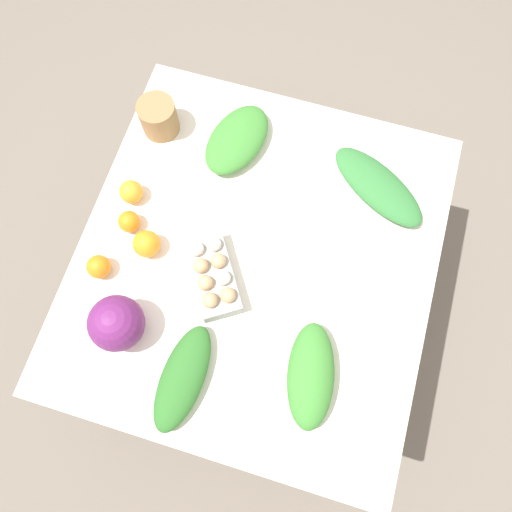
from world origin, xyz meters
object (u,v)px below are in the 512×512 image
at_px(greens_bunch_kale, 237,140).
at_px(greens_bunch_scallion, 378,186).
at_px(orange_3, 131,192).
at_px(orange_1, 99,267).
at_px(orange_2, 147,244).
at_px(egg_carton, 213,275).
at_px(cabbage_purple, 116,323).
at_px(greens_bunch_chard, 183,378).
at_px(paper_bag, 159,117).
at_px(greens_bunch_dandelion, 311,375).
at_px(orange_0, 129,222).

relative_size(greens_bunch_kale, greens_bunch_scallion, 0.79).
bearing_deg(orange_3, greens_bunch_kale, 136.22).
bearing_deg(orange_1, orange_2, 133.43).
xyz_separation_m(greens_bunch_scallion, orange_3, (0.23, -0.71, 0.01)).
distance_m(egg_carton, orange_3, 0.36).
bearing_deg(greens_bunch_scallion, greens_bunch_kale, -93.64).
height_order(cabbage_purple, greens_bunch_chard, cabbage_purple).
bearing_deg(paper_bag, greens_bunch_chard, 24.41).
height_order(orange_2, orange_3, orange_2).
relative_size(greens_bunch_dandelion, orange_1, 4.07).
xyz_separation_m(cabbage_purple, greens_bunch_dandelion, (-0.02, 0.54, -0.03)).
distance_m(greens_bunch_chard, orange_3, 0.58).
height_order(egg_carton, greens_bunch_chard, egg_carton).
bearing_deg(egg_carton, paper_bag, -176.34).
xyz_separation_m(egg_carton, greens_bunch_chard, (0.29, 0.01, -0.01)).
distance_m(greens_bunch_kale, orange_0, 0.42).
xyz_separation_m(greens_bunch_chard, orange_0, (-0.38, -0.30, -0.00)).
xyz_separation_m(cabbage_purple, greens_bunch_scallion, (-0.62, 0.59, -0.05)).
bearing_deg(orange_3, egg_carton, 60.75).
relative_size(cabbage_purple, orange_1, 2.21).
height_order(orange_0, orange_2, orange_2).
bearing_deg(egg_carton, greens_bunch_dandelion, 27.85).
relative_size(orange_0, orange_1, 0.94).
bearing_deg(egg_carton, greens_bunch_kale, 155.74).
height_order(paper_bag, orange_2, paper_bag).
relative_size(cabbage_purple, orange_0, 2.35).
relative_size(greens_bunch_dandelion, orange_2, 3.50).
xyz_separation_m(greens_bunch_dandelion, orange_1, (-0.12, -0.66, -0.01)).
bearing_deg(greens_bunch_chard, orange_1, -123.97).
relative_size(egg_carton, orange_3, 3.69).
distance_m(greens_bunch_chard, orange_2, 0.40).
bearing_deg(egg_carton, greens_bunch_scallion, 103.68).
xyz_separation_m(greens_bunch_chard, orange_2, (-0.33, -0.23, 0.01)).
bearing_deg(orange_2, cabbage_purple, 3.18).
bearing_deg(orange_3, paper_bag, -179.64).
height_order(greens_bunch_dandelion, orange_0, greens_bunch_dandelion).
xyz_separation_m(greens_bunch_chard, orange_1, (-0.23, -0.33, 0.00)).
bearing_deg(greens_bunch_dandelion, cabbage_purple, -87.81).
distance_m(cabbage_purple, orange_0, 0.32).
distance_m(greens_bunch_scallion, greens_bunch_chard, 0.80).
bearing_deg(orange_0, greens_bunch_kale, 147.68).
xyz_separation_m(cabbage_purple, orange_2, (-0.25, -0.01, -0.04)).
bearing_deg(greens_bunch_scallion, greens_bunch_dandelion, -5.22).
height_order(cabbage_purple, orange_1, cabbage_purple).
bearing_deg(orange_1, greens_bunch_dandelion, 79.57).
xyz_separation_m(egg_carton, orange_2, (-0.03, -0.21, -0.00)).
xyz_separation_m(egg_carton, paper_bag, (-0.43, -0.32, 0.02)).
bearing_deg(egg_carton, orange_0, -139.29).
distance_m(cabbage_purple, orange_1, 0.19).
bearing_deg(cabbage_purple, greens_bunch_dandelion, 92.19).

